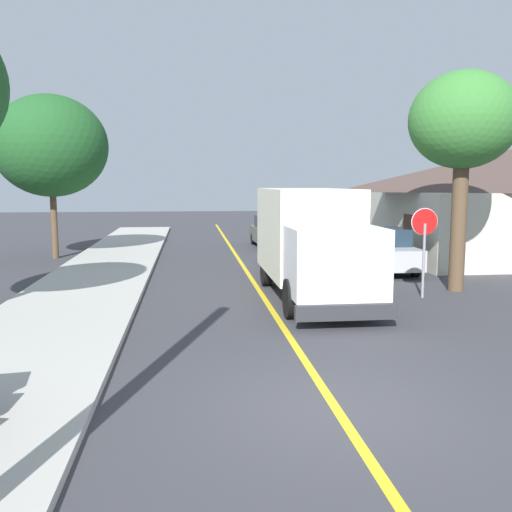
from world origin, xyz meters
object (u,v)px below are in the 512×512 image
object	(u,v)px
street_tree_far_side	(463,123)
street_tree_down_block	(51,146)
parked_car_mid	(272,232)
parked_van_across	(383,251)
box_truck	(311,238)
stop_sign	(424,235)
parked_car_near	(286,248)

from	to	relation	value
street_tree_far_side	street_tree_down_block	size ratio (longest dim) A/B	0.93
parked_car_mid	parked_van_across	xyz separation A→B (m)	(3.03, -8.68, 0.00)
box_truck	parked_car_mid	distance (m)	13.26
stop_sign	parked_van_across	bearing A→B (deg)	83.96
box_truck	street_tree_down_block	size ratio (longest dim) A/B	0.99
parked_car_near	stop_sign	xyz separation A→B (m)	(2.98, -6.48, 1.06)
box_truck	street_tree_down_block	bearing A→B (deg)	134.10
parked_car_mid	parked_van_across	world-z (taller)	same
parked_car_mid	street_tree_down_block	bearing A→B (deg)	-162.29
parked_van_across	street_tree_far_side	bearing A→B (deg)	-76.61
box_truck	stop_sign	distance (m)	3.31
parked_car_near	street_tree_down_block	world-z (taller)	street_tree_down_block
box_truck	parked_van_across	size ratio (longest dim) A/B	1.61
box_truck	parked_car_near	distance (m)	6.08
box_truck	parked_car_mid	xyz separation A→B (m)	(0.77, 13.20, -0.97)
stop_sign	street_tree_down_block	world-z (taller)	street_tree_down_block
street_tree_far_side	parked_van_across	bearing A→B (deg)	103.39
stop_sign	street_tree_down_block	bearing A→B (deg)	141.09
parked_van_across	stop_sign	size ratio (longest dim) A/B	1.68
parked_van_across	street_tree_far_side	size ratio (longest dim) A/B	0.66
parked_car_near	street_tree_down_block	distance (m)	11.42
street_tree_far_side	street_tree_down_block	bearing A→B (deg)	146.62
stop_sign	street_tree_far_side	bearing A→B (deg)	31.41
box_truck	stop_sign	world-z (taller)	box_truck
parked_car_near	stop_sign	size ratio (longest dim) A/B	1.66
parked_car_mid	street_tree_down_block	world-z (taller)	street_tree_down_block
parked_car_mid	stop_sign	bearing A→B (deg)	-79.63
parked_car_near	street_tree_far_side	distance (m)	8.39
parked_car_mid	street_tree_far_side	world-z (taller)	street_tree_far_side
parked_car_near	street_tree_far_side	xyz separation A→B (m)	(4.48, -5.56, 4.39)
parked_van_across	stop_sign	distance (m)	5.14
parked_van_across	street_tree_down_block	size ratio (longest dim) A/B	0.62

